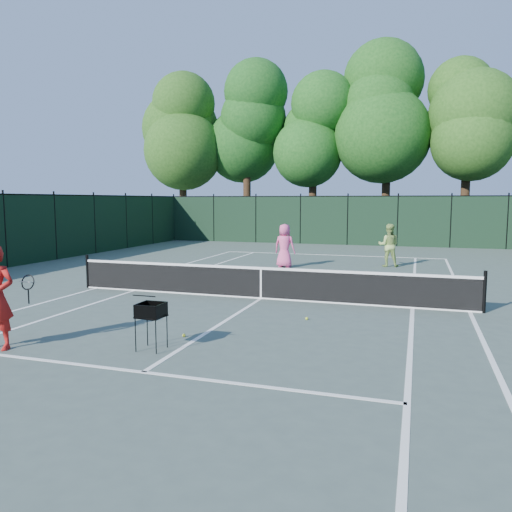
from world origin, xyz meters
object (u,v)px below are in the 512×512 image
(loose_ball_near_cart, at_px, (184,335))
(loose_ball_midcourt, at_px, (307,318))
(player_pink, at_px, (285,246))
(player_green, at_px, (389,245))
(ball_hopper, at_px, (151,311))

(loose_ball_near_cart, xyz_separation_m, loose_ball_midcourt, (2.08, 2.21, 0.00))
(player_pink, distance_m, player_green, 4.40)
(loose_ball_midcourt, bearing_deg, player_green, 83.04)
(player_green, bearing_deg, ball_hopper, 72.73)
(player_pink, xyz_separation_m, ball_hopper, (0.56, -11.91, -0.16))
(player_pink, xyz_separation_m, player_green, (4.10, 1.61, -0.00))
(ball_hopper, distance_m, loose_ball_near_cart, 1.22)
(player_pink, relative_size, loose_ball_near_cart, 26.58)
(player_green, bearing_deg, loose_ball_near_cart, 72.44)
(loose_ball_midcourt, bearing_deg, player_pink, 108.00)
(player_green, relative_size, loose_ball_midcourt, 26.45)
(player_pink, bearing_deg, ball_hopper, 99.31)
(player_pink, relative_size, player_green, 1.01)
(player_green, bearing_deg, loose_ball_midcourt, 80.41)
(player_pink, distance_m, loose_ball_near_cart, 11.00)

